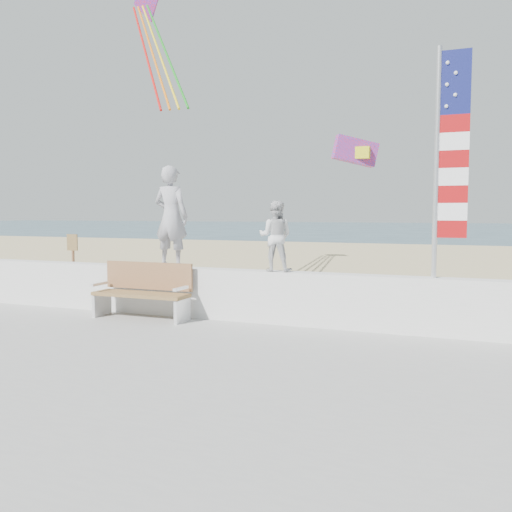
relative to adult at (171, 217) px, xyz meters
The scene contains 10 objects.
ground 3.24m from the adult, 51.91° to the right, with size 220.00×220.00×0.00m, color #2D4B5A.
sand 7.44m from the adult, 77.38° to the left, with size 90.00×40.00×0.08m, color tan.
seawall 2.09m from the adult, ahead, with size 30.00×0.35×0.90m, color silver.
adult is the anchor object (origin of this frame).
child 2.07m from the adult, ahead, with size 0.59×0.46×1.21m, color silver.
bench 1.44m from the adult, 125.62° to the right, with size 1.80×0.57×1.00m.
flag 4.87m from the adult, ahead, with size 0.50×0.08×3.50m.
parafoil_kite 4.85m from the adult, 54.57° to the left, with size 1.07×0.75×0.73m.
big_kite 9.19m from the adult, 124.22° to the left, with size 4.05×3.66×5.09m.
sign 5.04m from the adult, 150.92° to the left, with size 0.32×0.07×1.46m.
Camera 1 is at (3.57, -6.76, 2.09)m, focal length 38.00 mm.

